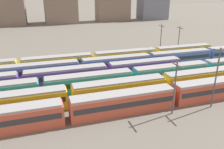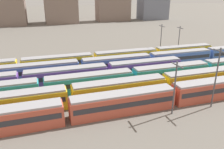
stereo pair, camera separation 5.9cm
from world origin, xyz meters
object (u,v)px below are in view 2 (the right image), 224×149
(train_track_0, at_px, (216,88))
(catenary_pole_0, at_px, (216,76))
(catenary_pole_2, at_px, (175,86))
(train_track_3, at_px, (67,76))
(train_track_4, at_px, (150,60))
(train_track_5, at_px, (93,60))
(train_track_2, at_px, (132,77))
(catenary_pole_1, at_px, (161,39))
(catenary_pole_3, at_px, (179,39))

(train_track_0, relative_size, catenary_pole_0, 8.68)
(catenary_pole_0, bearing_deg, catenary_pole_2, 179.77)
(train_track_3, xyz_separation_m, catenary_pole_0, (23.15, -18.51, 4.05))
(train_track_4, relative_size, train_track_5, 1.00)
(train_track_5, bearing_deg, train_track_0, -55.44)
(train_track_2, xyz_separation_m, catenary_pole_1, (16.99, 18.63, 3.70))
(train_track_5, height_order, catenary_pole_1, catenary_pole_1)
(train_track_0, relative_size, train_track_4, 1.25)
(catenary_pole_0, xyz_separation_m, catenary_pole_1, (7.31, 31.93, -0.35))
(catenary_pole_1, bearing_deg, catenary_pole_3, -0.86)
(train_track_4, bearing_deg, catenary_pole_2, -107.86)
(catenary_pole_1, height_order, catenary_pole_2, catenary_pole_1)
(train_track_3, relative_size, train_track_4, 0.75)
(train_track_0, height_order, catenary_pole_0, catenary_pole_0)
(catenary_pole_0, relative_size, catenary_pole_1, 1.07)
(train_track_3, relative_size, catenary_pole_1, 5.52)
(train_track_2, bearing_deg, catenary_pole_2, -82.52)
(catenary_pole_2, bearing_deg, train_track_5, 103.10)
(train_track_4, distance_m, train_track_5, 15.26)
(catenary_pole_2, xyz_separation_m, catenary_pole_3, (21.59, 31.81, 0.07))
(train_track_5, bearing_deg, catenary_pole_2, -76.90)
(catenary_pole_3, bearing_deg, train_track_5, -174.09)
(train_track_5, height_order, catenary_pole_0, catenary_pole_0)
(catenary_pole_2, height_order, catenary_pole_3, catenary_pole_3)
(train_track_4, height_order, catenary_pole_3, catenary_pole_3)
(train_track_0, xyz_separation_m, catenary_pole_3, (10.40, 28.93, 3.30))
(train_track_0, distance_m, train_track_3, 30.67)
(catenary_pole_2, distance_m, catenary_pole_3, 38.44)
(catenary_pole_1, xyz_separation_m, catenary_pole_3, (6.34, -0.09, -0.41))
(train_track_4, xyz_separation_m, train_track_5, (-14.35, 5.20, 0.00))
(train_track_2, xyz_separation_m, train_track_4, (9.37, 10.40, 0.00))
(train_track_0, distance_m, train_track_2, 16.60)
(train_track_3, xyz_separation_m, catenary_pole_1, (30.46, 13.43, 3.70))
(train_track_2, xyz_separation_m, catenary_pole_0, (9.68, -13.31, 4.05))
(catenary_pole_0, height_order, catenary_pole_1, catenary_pole_0)
(train_track_5, xyz_separation_m, catenary_pole_0, (14.66, -28.91, 4.05))
(train_track_2, height_order, train_track_4, same)
(catenary_pole_3, bearing_deg, catenary_pole_1, 179.14)
(train_track_2, height_order, catenary_pole_3, catenary_pole_3)
(catenary_pole_1, bearing_deg, train_track_3, -156.21)
(train_track_4, xyz_separation_m, catenary_pole_3, (13.96, 8.13, 3.30))
(train_track_4, distance_m, catenary_pole_3, 16.49)
(train_track_3, relative_size, catenary_pole_3, 5.98)
(catenary_pole_1, relative_size, catenary_pole_3, 1.08)
(train_track_4, bearing_deg, train_track_0, -80.28)
(train_track_3, height_order, catenary_pole_2, catenary_pole_2)
(catenary_pole_1, xyz_separation_m, catenary_pole_2, (-15.25, -31.90, -0.48))
(catenary_pole_0, bearing_deg, catenary_pole_1, 77.10)
(train_track_0, relative_size, train_track_5, 1.25)
(train_track_3, relative_size, catenary_pole_2, 6.07)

